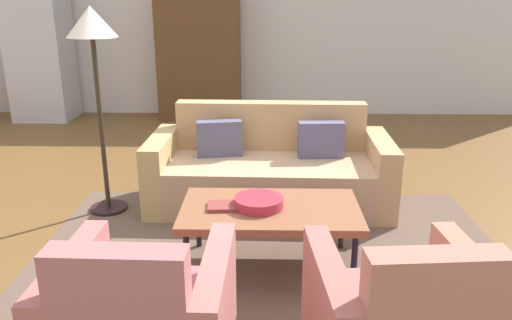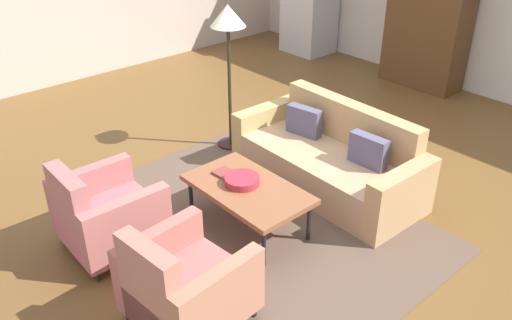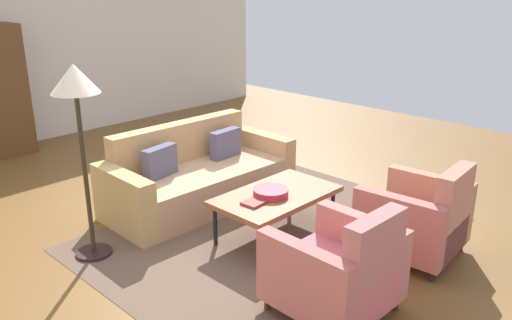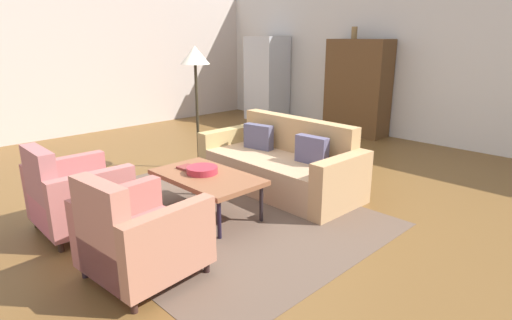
{
  "view_description": "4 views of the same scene",
  "coord_description": "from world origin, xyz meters",
  "px_view_note": "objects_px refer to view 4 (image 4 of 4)",
  "views": [
    {
      "loc": [
        0.22,
        -3.84,
        1.81
      ],
      "look_at": [
        0.15,
        -0.51,
        0.72
      ],
      "focal_mm": 35.9,
      "sensor_mm": 36.0,
      "label": 1
    },
    {
      "loc": [
        3.43,
        -3.41,
        3.1
      ],
      "look_at": [
        0.15,
        -0.48,
        0.62
      ],
      "focal_mm": 37.53,
      "sensor_mm": 36.0,
      "label": 2
    },
    {
      "loc": [
        -3.17,
        -3.7,
        2.36
      ],
      "look_at": [
        0.08,
        -0.57,
        0.8
      ],
      "focal_mm": 36.69,
      "sensor_mm": 36.0,
      "label": 3
    },
    {
      "loc": [
        3.57,
        -3.22,
        1.84
      ],
      "look_at": [
        0.4,
        -0.1,
        0.52
      ],
      "focal_mm": 29.21,
      "sensor_mm": 36.0,
      "label": 4
    }
  ],
  "objects_px": {
    "book_stack": "(188,168)",
    "refrigerator": "(267,79)",
    "fruit_bowl": "(202,170)",
    "cabinet": "(358,88)",
    "vase_tall": "(354,33)",
    "coffee_table": "(207,178)",
    "armchair_right": "(136,239)",
    "floor_lamp": "(195,67)",
    "armchair_left": "(74,197)",
    "couch": "(282,166)"
  },
  "relations": [
    {
      "from": "armchair_left",
      "to": "couch",
      "type": "bearing_deg",
      "value": 76.98
    },
    {
      "from": "fruit_bowl",
      "to": "cabinet",
      "type": "distance_m",
      "value": 4.59
    },
    {
      "from": "coffee_table",
      "to": "armchair_right",
      "type": "height_order",
      "value": "armchair_right"
    },
    {
      "from": "book_stack",
      "to": "coffee_table",
      "type": "bearing_deg",
      "value": 3.01
    },
    {
      "from": "couch",
      "to": "armchair_left",
      "type": "distance_m",
      "value": 2.43
    },
    {
      "from": "coffee_table",
      "to": "armchair_right",
      "type": "bearing_deg",
      "value": -62.56
    },
    {
      "from": "cabinet",
      "to": "vase_tall",
      "type": "xyz_separation_m",
      "value": [
        -0.15,
        -0.0,
        1.01
      ]
    },
    {
      "from": "coffee_table",
      "to": "fruit_bowl",
      "type": "xyz_separation_m",
      "value": [
        -0.08,
        0.0,
        0.07
      ]
    },
    {
      "from": "refrigerator",
      "to": "fruit_bowl",
      "type": "bearing_deg",
      "value": -53.18
    },
    {
      "from": "armchair_right",
      "to": "fruit_bowl",
      "type": "height_order",
      "value": "armchair_right"
    },
    {
      "from": "armchair_left",
      "to": "cabinet",
      "type": "distance_m",
      "value": 5.68
    },
    {
      "from": "coffee_table",
      "to": "vase_tall",
      "type": "distance_m",
      "value": 4.85
    },
    {
      "from": "armchair_left",
      "to": "armchair_right",
      "type": "xyz_separation_m",
      "value": [
        1.21,
        0.0,
        0.0
      ]
    },
    {
      "from": "cabinet",
      "to": "vase_tall",
      "type": "relative_size",
      "value": 8.18
    },
    {
      "from": "fruit_bowl",
      "to": "book_stack",
      "type": "bearing_deg",
      "value": -175.99
    },
    {
      "from": "armchair_right",
      "to": "cabinet",
      "type": "bearing_deg",
      "value": 101.39
    },
    {
      "from": "refrigerator",
      "to": "floor_lamp",
      "type": "height_order",
      "value": "refrigerator"
    },
    {
      "from": "cabinet",
      "to": "refrigerator",
      "type": "distance_m",
      "value": 2.32
    },
    {
      "from": "coffee_table",
      "to": "cabinet",
      "type": "height_order",
      "value": "cabinet"
    },
    {
      "from": "armchair_left",
      "to": "refrigerator",
      "type": "height_order",
      "value": "refrigerator"
    },
    {
      "from": "couch",
      "to": "fruit_bowl",
      "type": "distance_m",
      "value": 1.2
    },
    {
      "from": "couch",
      "to": "armchair_right",
      "type": "height_order",
      "value": "armchair_right"
    },
    {
      "from": "vase_tall",
      "to": "refrigerator",
      "type": "bearing_deg",
      "value": -177.36
    },
    {
      "from": "vase_tall",
      "to": "book_stack",
      "type": "bearing_deg",
      "value": -79.06
    },
    {
      "from": "couch",
      "to": "floor_lamp",
      "type": "height_order",
      "value": "floor_lamp"
    },
    {
      "from": "cabinet",
      "to": "couch",
      "type": "bearing_deg",
      "value": -72.54
    },
    {
      "from": "floor_lamp",
      "to": "coffee_table",
      "type": "bearing_deg",
      "value": -33.87
    },
    {
      "from": "couch",
      "to": "armchair_right",
      "type": "relative_size",
      "value": 2.41
    },
    {
      "from": "coffee_table",
      "to": "fruit_bowl",
      "type": "bearing_deg",
      "value": 180.0
    },
    {
      "from": "coffee_table",
      "to": "cabinet",
      "type": "xyz_separation_m",
      "value": [
        -1.03,
        4.47,
        0.49
      ]
    },
    {
      "from": "refrigerator",
      "to": "coffee_table",
      "type": "bearing_deg",
      "value": -52.53
    },
    {
      "from": "vase_tall",
      "to": "floor_lamp",
      "type": "relative_size",
      "value": 0.13
    },
    {
      "from": "cabinet",
      "to": "refrigerator",
      "type": "xyz_separation_m",
      "value": [
        -2.31,
        -0.1,
        0.03
      ]
    },
    {
      "from": "couch",
      "to": "book_stack",
      "type": "xyz_separation_m",
      "value": [
        -0.32,
        -1.2,
        0.17
      ]
    },
    {
      "from": "fruit_bowl",
      "to": "floor_lamp",
      "type": "distance_m",
      "value": 1.9
    },
    {
      "from": "book_stack",
      "to": "floor_lamp",
      "type": "bearing_deg",
      "value": 138.69
    },
    {
      "from": "fruit_bowl",
      "to": "refrigerator",
      "type": "bearing_deg",
      "value": 126.82
    },
    {
      "from": "armchair_left",
      "to": "book_stack",
      "type": "distance_m",
      "value": 1.19
    },
    {
      "from": "fruit_bowl",
      "to": "couch",
      "type": "bearing_deg",
      "value": 86.11
    },
    {
      "from": "armchair_left",
      "to": "vase_tall",
      "type": "relative_size",
      "value": 4.0
    },
    {
      "from": "coffee_table",
      "to": "refrigerator",
      "type": "distance_m",
      "value": 5.52
    },
    {
      "from": "armchair_left",
      "to": "floor_lamp",
      "type": "bearing_deg",
      "value": 112.31
    },
    {
      "from": "book_stack",
      "to": "refrigerator",
      "type": "xyz_separation_m",
      "value": [
        -3.03,
        4.38,
        0.47
      ]
    },
    {
      "from": "vase_tall",
      "to": "floor_lamp",
      "type": "bearing_deg",
      "value": -93.75
    },
    {
      "from": "cabinet",
      "to": "vase_tall",
      "type": "distance_m",
      "value": 1.02
    },
    {
      "from": "cabinet",
      "to": "fruit_bowl",
      "type": "bearing_deg",
      "value": -77.98
    },
    {
      "from": "armchair_right",
      "to": "vase_tall",
      "type": "xyz_separation_m",
      "value": [
        -1.79,
        5.63,
        1.57
      ]
    },
    {
      "from": "armchair_right",
      "to": "refrigerator",
      "type": "height_order",
      "value": "refrigerator"
    },
    {
      "from": "fruit_bowl",
      "to": "cabinet",
      "type": "relative_size",
      "value": 0.18
    },
    {
      "from": "cabinet",
      "to": "refrigerator",
      "type": "height_order",
      "value": "refrigerator"
    }
  ]
}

